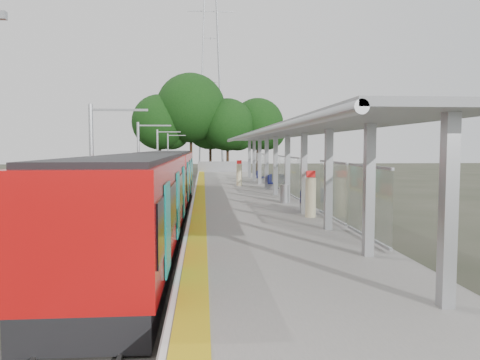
# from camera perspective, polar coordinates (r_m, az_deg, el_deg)

# --- Properties ---
(ground) EXTENTS (200.00, 200.00, 0.00)m
(ground) POSITION_cam_1_polar(r_m,az_deg,el_deg) (10.92, 8.57, -16.85)
(ground) COLOR #474438
(ground) RESTS_ON ground
(trackbed) EXTENTS (3.00, 70.00, 0.24)m
(trackbed) POSITION_cam_1_polar(r_m,az_deg,el_deg) (30.25, -8.55, -3.16)
(trackbed) COLOR #59544C
(trackbed) RESTS_ON ground
(platform) EXTENTS (6.00, 50.00, 1.00)m
(platform) POSITION_cam_1_polar(r_m,az_deg,el_deg) (30.22, -0.01, -2.40)
(platform) COLOR gray
(platform) RESTS_ON ground
(tactile_strip) EXTENTS (0.60, 50.00, 0.02)m
(tactile_strip) POSITION_cam_1_polar(r_m,az_deg,el_deg) (30.08, -4.86, -1.47)
(tactile_strip) COLOR gold
(tactile_strip) RESTS_ON platform
(end_fence) EXTENTS (6.00, 0.10, 1.20)m
(end_fence) POSITION_cam_1_polar(r_m,az_deg,el_deg) (54.99, -2.03, 1.65)
(end_fence) COLOR #9EA0A5
(end_fence) RESTS_ON platform
(train) EXTENTS (2.74, 27.60, 3.62)m
(train) POSITION_cam_1_polar(r_m,az_deg,el_deg) (21.87, -10.13, -0.84)
(train) COLOR black
(train) RESTS_ON ground
(canopy) EXTENTS (3.27, 38.00, 3.66)m
(canopy) POSITION_cam_1_polar(r_m,az_deg,el_deg) (26.42, 4.13, 4.70)
(canopy) COLOR #9EA0A5
(canopy) RESTS_ON platform
(pylon) EXTENTS (8.00, 4.00, 38.00)m
(pylon) POSITION_cam_1_polar(r_m,az_deg,el_deg) (84.31, -3.61, 14.35)
(pylon) COLOR #9EA0A5
(pylon) RESTS_ON ground
(tree_cluster) EXTENTS (20.48, 10.30, 13.69)m
(tree_cluster) POSITION_cam_1_polar(r_m,az_deg,el_deg) (63.54, -4.20, 7.53)
(tree_cluster) COLOR #382316
(tree_cluster) RESTS_ON ground
(catenary_masts) EXTENTS (2.08, 48.16, 5.40)m
(catenary_masts) POSITION_cam_1_polar(r_m,az_deg,el_deg) (29.21, -12.10, 2.03)
(catenary_masts) COLOR #9EA0A5
(catenary_masts) RESTS_ON ground
(bench_near) EXTENTS (0.89, 1.51, 0.99)m
(bench_near) POSITION_cam_1_polar(r_m,az_deg,el_deg) (21.31, 7.90, -2.38)
(bench_near) COLOR #0F134E
(bench_near) RESTS_ON platform
(bench_mid) EXTENTS (0.87, 1.53, 1.00)m
(bench_mid) POSITION_cam_1_polar(r_m,az_deg,el_deg) (32.19, 3.84, -0.18)
(bench_mid) COLOR #0F134E
(bench_mid) RESTS_ON platform
(bench_far) EXTENTS (0.92, 1.53, 1.00)m
(bench_far) POSITION_cam_1_polar(r_m,az_deg,el_deg) (37.80, 2.48, 0.45)
(bench_far) COLOR #0F134E
(bench_far) RESTS_ON platform
(info_pillar_near) EXTENTS (0.43, 0.43, 1.92)m
(info_pillar_near) POSITION_cam_1_polar(r_m,az_deg,el_deg) (19.47, 8.60, -2.07)
(info_pillar_near) COLOR beige
(info_pillar_near) RESTS_ON platform
(info_pillar_far) EXTENTS (0.43, 0.43, 1.91)m
(info_pillar_far) POSITION_cam_1_polar(r_m,az_deg,el_deg) (34.89, -0.10, 0.65)
(info_pillar_far) COLOR beige
(info_pillar_far) RESTS_ON platform
(litter_bin) EXTENTS (0.60, 0.60, 0.94)m
(litter_bin) POSITION_cam_1_polar(r_m,az_deg,el_deg) (24.34, 5.47, -1.68)
(litter_bin) COLOR #9EA0A5
(litter_bin) RESTS_ON platform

